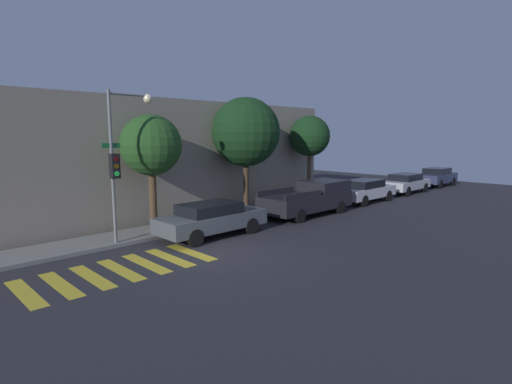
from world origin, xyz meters
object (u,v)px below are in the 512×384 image
Objects in this scene: traffic_light_pole at (122,149)px; sedan_middle at (365,190)px; sedan_near_corner at (211,218)px; tree_midblock at (246,132)px; sedan_far_end at (406,183)px; tree_near_corner at (151,146)px; sedan_tail_of_row at (437,176)px; pickup_truck at (310,198)px; tree_far_end at (310,137)px.

traffic_light_pole reaches higher than sedan_middle.
traffic_light_pole is 4.46m from sedan_near_corner.
tree_midblock is at bearing 29.88° from sedan_near_corner.
sedan_near_corner is 17.72m from sedan_far_end.
tree_near_corner is (1.88, 1.15, 0.06)m from traffic_light_pole.
tree_midblock is at bearing 172.81° from sedan_tail_of_row.
pickup_truck is 0.90× the size of tree_midblock.
sedan_far_end is 1.04× the size of sedan_tail_of_row.
pickup_truck is at bearing -180.00° from sedan_middle.
sedan_middle reaches higher than sedan_near_corner.
tree_midblock reaches higher than pickup_truck.
tree_near_corner is (-7.85, 2.42, 2.82)m from pickup_truck.
tree_midblock is (-2.36, 2.42, 3.42)m from pickup_truck.
sedan_tail_of_row is at bearing 0.00° from sedan_near_corner.
pickup_truck is (6.58, 0.00, 0.13)m from sedan_near_corner.
tree_far_end reaches higher than tree_near_corner.
sedan_tail_of_row is 0.81× the size of tree_far_end.
sedan_middle is 0.77× the size of tree_midblock.
sedan_far_end reaches higher than sedan_near_corner.
sedan_near_corner is 6.02m from tree_midblock.
tree_midblock is (5.49, -0.00, 0.60)m from tree_near_corner.
tree_far_end is (9.56, 2.42, 3.31)m from sedan_near_corner.
traffic_light_pole is 15.58m from sedan_middle.
sedan_far_end is 0.74× the size of tree_midblock.
tree_far_end is (2.98, 2.42, 3.19)m from pickup_truck.
sedan_middle is at bearing -4.77° from traffic_light_pole.
pickup_truck is 1.21× the size of sedan_far_end.
traffic_light_pole is 0.95× the size of tree_midblock.
tree_near_corner is at bearing 174.40° from sedan_tail_of_row.
sedan_tail_of_row is (23.39, 0.00, 0.04)m from sedan_near_corner.
tree_far_end is (10.83, -0.00, 0.36)m from tree_near_corner.
sedan_middle is 1.09× the size of sedan_tail_of_row.
traffic_light_pole is 12.77m from tree_far_end.
pickup_truck reaches higher than sedan_tail_of_row.
tree_far_end reaches higher than sedan_near_corner.
sedan_far_end is 5.67m from sedan_tail_of_row.
pickup_truck reaches higher than sedan_middle.
sedan_middle is 11.29m from sedan_tail_of_row.
pickup_truck is 4.81m from tree_midblock.
sedan_middle is (15.26, -1.27, -2.89)m from traffic_light_pole.
tree_near_corner reaches higher than sedan_far_end.
sedan_far_end is at bearing -10.15° from tree_midblock.
sedan_far_end is at bearing -0.00° from sedan_middle.
tree_far_end is at bearing -0.00° from tree_near_corner.
sedan_far_end is 9.14m from tree_far_end.
sedan_near_corner is at bearing 180.00° from sedan_far_end.
pickup_truck is at bearing -45.67° from tree_midblock.
tree_midblock is at bearing -0.00° from tree_near_corner.
tree_near_corner is (-24.67, 2.42, 2.92)m from sedan_tail_of_row.
sedan_near_corner is 0.77× the size of tree_midblock.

